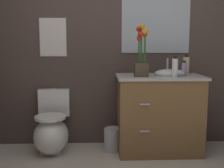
# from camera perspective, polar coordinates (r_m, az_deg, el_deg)

# --- Properties ---
(wall_back) EXTENTS (4.73, 0.05, 2.50)m
(wall_back) POSITION_cam_1_polar(r_m,az_deg,el_deg) (3.48, 4.85, 8.61)
(wall_back) COLOR #4C3D38
(wall_back) RESTS_ON ground_plane
(toilet) EXTENTS (0.38, 0.59, 0.69)m
(toilet) POSITION_cam_1_polar(r_m,az_deg,el_deg) (3.34, -11.79, -9.01)
(toilet) COLOR white
(toilet) RESTS_ON ground_plane
(vanity_cabinet) EXTENTS (0.94, 0.56, 1.04)m
(vanity_cabinet) POSITION_cam_1_polar(r_m,az_deg,el_deg) (3.28, 9.27, -5.61)
(vanity_cabinet) COLOR brown
(vanity_cabinet) RESTS_ON ground_plane
(flower_vase) EXTENTS (0.14, 0.14, 0.55)m
(flower_vase) POSITION_cam_1_polar(r_m,az_deg,el_deg) (3.06, 5.82, 5.33)
(flower_vase) COLOR #4C3D2D
(flower_vase) RESTS_ON vanity_cabinet
(soap_bottle) EXTENTS (0.06, 0.06, 0.22)m
(soap_bottle) POSITION_cam_1_polar(r_m,az_deg,el_deg) (3.07, 12.30, 3.20)
(soap_bottle) COLOR white
(soap_bottle) RESTS_ON vanity_cabinet
(lotion_bottle) EXTENTS (0.07, 0.07, 0.22)m
(lotion_bottle) POSITION_cam_1_polar(r_m,az_deg,el_deg) (3.39, 14.41, 3.59)
(lotion_bottle) COLOR beige
(lotion_bottle) RESTS_ON vanity_cabinet
(hand_wash_bottle) EXTENTS (0.05, 0.05, 0.17)m
(hand_wash_bottle) POSITION_cam_1_polar(r_m,az_deg,el_deg) (3.21, 14.04, 2.90)
(hand_wash_bottle) COLOR #B28CBF
(hand_wash_bottle) RESTS_ON vanity_cabinet
(trash_bin) EXTENTS (0.18, 0.18, 0.27)m
(trash_bin) POSITION_cam_1_polar(r_m,az_deg,el_deg) (3.33, 0.01, -10.85)
(trash_bin) COLOR #B7B7BC
(trash_bin) RESTS_ON ground_plane
(wall_poster) EXTENTS (0.31, 0.01, 0.44)m
(wall_poster) POSITION_cam_1_polar(r_m,az_deg,el_deg) (3.46, -11.56, 9.01)
(wall_poster) COLOR silver
(wall_mirror) EXTENTS (0.80, 0.01, 0.70)m
(wall_mirror) POSITION_cam_1_polar(r_m,az_deg,el_deg) (3.49, 8.62, 11.83)
(wall_mirror) COLOR #B2BCC6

